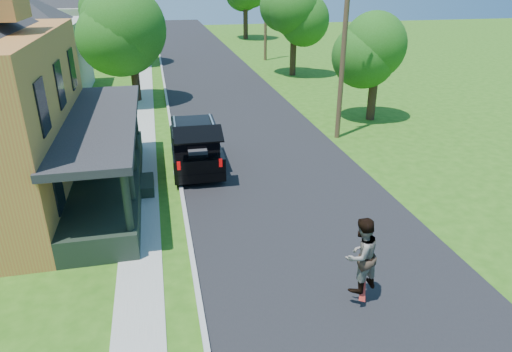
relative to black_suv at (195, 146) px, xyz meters
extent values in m
plane|color=#285A12|center=(3.20, -8.12, -0.96)|extent=(140.00, 140.00, 0.00)
cube|color=black|center=(3.20, 11.88, -0.96)|extent=(8.00, 120.00, 0.02)
cube|color=#A9AAA4|center=(-0.85, 11.88, -0.96)|extent=(0.15, 120.00, 0.12)
cube|color=gray|center=(-2.40, 11.88, -0.96)|extent=(1.30, 120.00, 0.03)
cube|color=gray|center=(-6.30, -2.12, -0.96)|extent=(6.50, 1.20, 0.03)
cube|color=black|center=(-3.60, -2.12, -0.51)|extent=(2.40, 10.00, 0.90)
cube|color=black|center=(-3.60, -2.12, 2.04)|extent=(2.60, 10.30, 0.25)
cube|color=beige|center=(-10.30, 15.88, 1.54)|extent=(8.00, 8.00, 5.00)
cube|color=beige|center=(-10.30, 31.88, 1.54)|extent=(8.00, 8.00, 5.00)
cube|color=black|center=(0.00, 0.00, -0.23)|extent=(2.16, 4.96, 0.95)
cube|color=black|center=(0.00, 0.17, 0.53)|extent=(1.96, 3.09, 0.62)
cube|color=black|center=(0.00, 0.17, 0.87)|extent=(2.01, 3.19, 0.09)
cube|color=black|center=(-0.05, -2.40, 1.34)|extent=(1.92, 1.06, 0.43)
cube|color=#303135|center=(-0.03, -1.47, 0.10)|extent=(0.80, 0.69, 0.50)
cube|color=silver|center=(-0.82, 0.19, 0.97)|extent=(0.12, 2.71, 0.07)
cube|color=silver|center=(0.83, 0.15, 0.97)|extent=(0.12, 2.71, 0.07)
cube|color=#990505|center=(-0.87, -2.42, 0.10)|extent=(0.14, 0.07, 0.34)
cube|color=#990505|center=(0.78, -2.45, 0.10)|extent=(0.14, 0.07, 0.34)
cylinder|color=black|center=(-0.87, 1.64, -0.58)|extent=(0.28, 0.77, 0.76)
cylinder|color=black|center=(0.93, 1.61, -0.58)|extent=(0.28, 0.77, 0.76)
cylinder|color=black|center=(-0.93, -1.61, -0.58)|extent=(0.28, 0.77, 0.76)
cylinder|color=black|center=(0.87, -1.64, -0.58)|extent=(0.28, 0.77, 0.76)
imported|color=black|center=(3.23, -10.29, 0.50)|extent=(1.23, 1.10, 2.07)
cube|color=red|center=(3.35, -10.34, -0.47)|extent=(0.39, 0.56, 0.62)
cylinder|color=black|center=(-2.80, 12.57, 0.46)|extent=(0.61, 0.61, 2.84)
sphere|color=#27721E|center=(-2.80, 12.57, 3.62)|extent=(5.80, 5.80, 5.23)
sphere|color=#27721E|center=(-2.38, 12.32, 4.79)|extent=(5.03, 5.03, 4.53)
sphere|color=#27721E|center=(-3.33, 12.90, 4.20)|extent=(5.16, 5.16, 4.65)
cylinder|color=black|center=(-4.59, 26.91, 0.56)|extent=(0.58, 0.58, 3.03)
sphere|color=#27721E|center=(-4.59, 26.91, 4.01)|extent=(5.98, 5.98, 5.80)
sphere|color=#27721E|center=(-5.07, 27.32, 4.65)|extent=(5.31, 5.31, 5.16)
cylinder|color=black|center=(10.88, 5.05, 0.32)|extent=(0.58, 0.58, 2.56)
sphere|color=#27721E|center=(10.88, 5.05, 2.84)|extent=(4.34, 4.34, 3.71)
sphere|color=#27721E|center=(11.18, 4.72, 3.66)|extent=(3.76, 3.76, 3.21)
sphere|color=#27721E|center=(10.51, 5.48, 3.25)|extent=(3.86, 3.86, 3.30)
cylinder|color=black|center=(10.06, 18.54, 0.65)|extent=(0.61, 0.61, 3.22)
sphere|color=#27721E|center=(10.06, 18.54, 3.82)|extent=(5.55, 5.55, 4.69)
sphere|color=#27721E|center=(10.48, 18.34, 4.86)|extent=(4.81, 4.81, 4.06)
sphere|color=#27721E|center=(9.53, 18.81, 4.34)|extent=(4.93, 4.93, 4.17)
cylinder|color=black|center=(10.75, 42.66, 1.00)|extent=(0.79, 0.79, 3.92)
cylinder|color=#473621|center=(7.70, 2.34, 3.62)|extent=(0.32, 0.32, 9.16)
cylinder|color=#473621|center=(9.49, 26.22, 3.64)|extent=(0.30, 0.30, 9.19)
camera|label=1|loc=(-1.45, -19.21, 7.02)|focal=32.00mm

